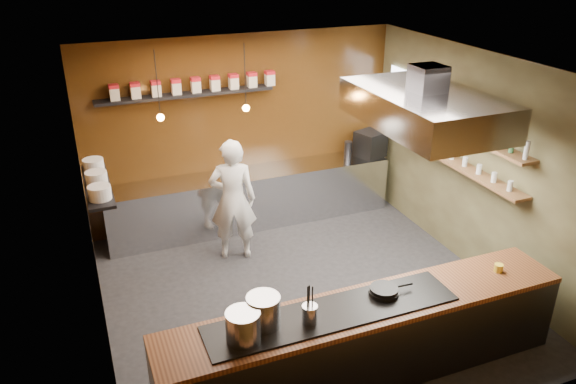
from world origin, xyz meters
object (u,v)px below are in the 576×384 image
stockpot_small (243,326)px  espresso_machine (370,144)px  stockpot_large (263,311)px  chef (233,200)px  extractor_hood (425,108)px

stockpot_small → espresso_machine: (3.45, 3.79, 0.02)m
stockpot_large → chef: size_ratio=0.18×
extractor_hood → espresso_machine: extractor_hood is taller
chef → extractor_hood: bearing=154.0°
espresso_machine → stockpot_small: bearing=-151.2°
extractor_hood → stockpot_large: bearing=-154.8°
extractor_hood → stockpot_small: (-2.65, -1.27, -1.41)m
stockpot_large → stockpot_small: stockpot_large is taller
stockpot_large → espresso_machine: (3.21, 3.66, 0.02)m
stockpot_large → chef: 2.89m
espresso_machine → chef: size_ratio=0.24×
stockpot_small → espresso_machine: 5.13m
stockpot_small → extractor_hood: bearing=25.6°
stockpot_small → espresso_machine: espresso_machine is taller
chef → stockpot_small: bearing=91.6°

